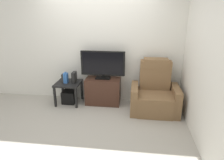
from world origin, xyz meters
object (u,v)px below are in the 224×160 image
object	(u,v)px
recliner_armchair	(155,94)
book_middle	(65,78)
television	(103,64)
side_table	(68,86)
game_console	(74,77)
subwoofer_box	(69,97)
tv_stand	(103,91)
book_rightmost	(67,78)
book_leftmost	(63,78)

from	to	relation	value
recliner_armchair	book_middle	distance (m)	1.99
television	side_table	bearing A→B (deg)	-173.29
book_middle	game_console	world-z (taller)	game_console
subwoofer_box	book_middle	world-z (taller)	book_middle
television	book_middle	world-z (taller)	television
tv_stand	game_console	bearing A→B (deg)	-174.33
side_table	book_rightmost	distance (m)	0.19
tv_stand	book_middle	distance (m)	0.90
subwoofer_box	recliner_armchair	bearing A→B (deg)	-4.08
tv_stand	book_rightmost	xyz separation A→B (m)	(-0.80, -0.09, 0.31)
tv_stand	game_console	size ratio (longest dim) A/B	3.15
recliner_armchair	side_table	bearing A→B (deg)	-172.94
subwoofer_box	book_middle	distance (m)	0.47
television	book_middle	bearing A→B (deg)	-172.40
side_table	book_leftmost	size ratio (longest dim) A/B	2.68
television	recliner_armchair	size ratio (longest dim) A/B	0.89
book_leftmost	game_console	xyz separation A→B (m)	(0.24, 0.03, 0.02)
side_table	game_console	bearing A→B (deg)	3.95
television	recliner_armchair	world-z (taller)	television
book_leftmost	book_rightmost	bearing A→B (deg)	0.00
tv_stand	book_rightmost	distance (m)	0.86
book_middle	book_rightmost	xyz separation A→B (m)	(0.04, 0.00, -0.01)
television	book_rightmost	bearing A→B (deg)	-172.01
side_table	game_console	world-z (taller)	game_console
television	side_table	distance (m)	0.93
side_table	book_leftmost	bearing A→B (deg)	-168.69
book_rightmost	game_console	size ratio (longest dim) A/B	0.89
television	book_rightmost	size ratio (longest dim) A/B	4.44
book_leftmost	book_rightmost	size ratio (longest dim) A/B	0.93
television	recliner_armchair	distance (m)	1.28
television	book_middle	size ratio (longest dim) A/B	4.15
game_console	subwoofer_box	bearing A→B (deg)	-176.05
tv_stand	book_rightmost	size ratio (longest dim) A/B	3.55
side_table	book_middle	bearing A→B (deg)	-160.61
book_leftmost	game_console	world-z (taller)	game_console
side_table	tv_stand	bearing A→B (deg)	5.35
book_rightmost	game_console	distance (m)	0.16
television	side_table	xyz separation A→B (m)	(-0.78, -0.09, -0.50)
book_leftmost	television	bearing A→B (deg)	7.23
television	game_console	world-z (taller)	television
tv_stand	television	size ratio (longest dim) A/B	0.80
book_middle	side_table	bearing A→B (deg)	19.39
tv_stand	recliner_armchair	size ratio (longest dim) A/B	0.71
book_rightmost	recliner_armchair	bearing A→B (deg)	-3.45
television	book_rightmost	distance (m)	0.86
recliner_armchair	subwoofer_box	size ratio (longest dim) A/B	3.77
recliner_armchair	side_table	distance (m)	1.92
subwoofer_box	book_leftmost	xyz separation A→B (m)	(-0.10, -0.02, 0.45)
television	subwoofer_box	world-z (taller)	television
book_rightmost	game_console	world-z (taller)	game_console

